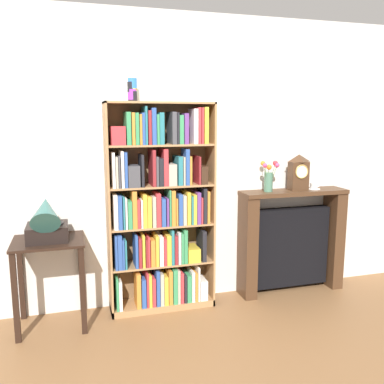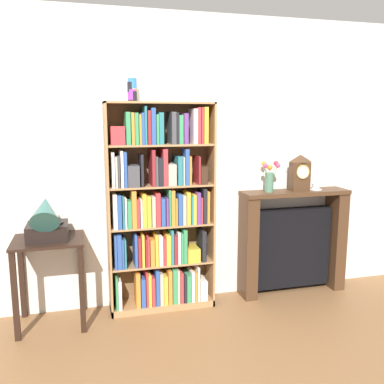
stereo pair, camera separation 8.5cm
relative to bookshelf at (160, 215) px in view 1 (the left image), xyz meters
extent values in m
cube|color=brown|center=(0.01, -0.12, -0.90)|extent=(7.98, 6.40, 0.02)
cube|color=silver|center=(0.19, 0.19, 0.45)|extent=(4.98, 0.08, 2.69)
cube|color=#A87A4C|center=(-0.46, 0.01, 0.05)|extent=(0.02, 0.28, 1.89)
cube|color=#A87A4C|center=(0.48, 0.01, 0.05)|extent=(0.02, 0.28, 1.89)
cube|color=brown|center=(0.01, 0.15, 0.05)|extent=(0.96, 0.01, 1.89)
cube|color=#A87A4C|center=(0.01, 0.01, 0.99)|extent=(0.96, 0.28, 0.02)
cube|color=#A87A4C|center=(0.01, 0.01, -0.86)|extent=(0.96, 0.28, 0.06)
cube|color=#388E56|center=(-0.42, -0.01, -0.68)|extent=(0.02, 0.23, 0.30)
cube|color=white|center=(-0.39, -0.01, -0.70)|extent=(0.03, 0.22, 0.27)
cube|color=orange|center=(-0.23, -0.03, -0.67)|extent=(0.04, 0.19, 0.32)
cube|color=#2D519E|center=(-0.18, -0.03, -0.70)|extent=(0.04, 0.19, 0.27)
cube|color=#C63338|center=(-0.15, 0.00, -0.67)|extent=(0.02, 0.24, 0.32)
cube|color=gold|center=(-0.12, -0.01, -0.68)|extent=(0.03, 0.22, 0.30)
cube|color=#C63338|center=(-0.09, -0.02, -0.70)|extent=(0.03, 0.22, 0.27)
cube|color=#2D519E|center=(-0.05, -0.01, -0.67)|extent=(0.03, 0.23, 0.33)
cube|color=#B2A893|center=(-0.02, 0.00, -0.68)|extent=(0.03, 0.24, 0.30)
cube|color=gold|center=(0.02, -0.01, -0.69)|extent=(0.04, 0.23, 0.27)
cube|color=orange|center=(0.06, -0.02, -0.67)|extent=(0.03, 0.20, 0.32)
cube|color=#388E56|center=(0.11, -0.01, -0.67)|extent=(0.04, 0.22, 0.33)
cube|color=#B2A893|center=(0.14, -0.03, -0.67)|extent=(0.02, 0.19, 0.32)
cube|color=#C63338|center=(0.17, -0.01, -0.69)|extent=(0.03, 0.23, 0.29)
cube|color=black|center=(0.20, -0.02, -0.70)|extent=(0.02, 0.21, 0.27)
cube|color=#388E56|center=(0.24, -0.02, -0.70)|extent=(0.04, 0.20, 0.26)
cube|color=white|center=(0.28, -0.02, -0.69)|extent=(0.03, 0.20, 0.29)
cube|color=orange|center=(0.31, -0.02, -0.69)|extent=(0.02, 0.20, 0.28)
cube|color=white|center=(0.33, 0.00, -0.67)|extent=(0.02, 0.24, 0.33)
cube|color=white|center=(0.38, -0.03, -0.74)|extent=(0.07, 0.19, 0.19)
cube|color=#A87A4C|center=(0.01, 0.01, -0.46)|extent=(0.92, 0.26, 0.02)
cube|color=#2D519E|center=(-0.42, -0.02, -0.30)|extent=(0.02, 0.20, 0.31)
cube|color=#2D519E|center=(-0.38, -0.01, -0.30)|extent=(0.04, 0.22, 0.31)
cube|color=#2D519E|center=(-0.35, -0.02, -0.32)|extent=(0.02, 0.21, 0.27)
cube|color=teal|center=(-0.33, -0.02, -0.32)|extent=(0.02, 0.21, 0.26)
cube|color=#2D519E|center=(-0.24, -0.03, -0.30)|extent=(0.02, 0.18, 0.30)
cube|color=maroon|center=(-0.21, 0.00, -0.32)|extent=(0.03, 0.24, 0.27)
cube|color=gold|center=(-0.18, -0.01, -0.30)|extent=(0.02, 0.22, 0.29)
cube|color=maroon|center=(-0.15, -0.03, -0.32)|extent=(0.02, 0.20, 0.25)
cube|color=#C63338|center=(-0.13, -0.03, -0.31)|extent=(0.02, 0.19, 0.27)
cube|color=orange|center=(-0.09, -0.01, -0.33)|extent=(0.04, 0.23, 0.24)
cube|color=gold|center=(-0.06, -0.03, -0.31)|extent=(0.03, 0.19, 0.28)
cube|color=white|center=(-0.02, -0.01, -0.32)|extent=(0.03, 0.22, 0.27)
cube|color=#C63338|center=(0.02, -0.01, -0.33)|extent=(0.02, 0.22, 0.25)
cube|color=gold|center=(0.05, -0.03, -0.31)|extent=(0.04, 0.19, 0.27)
cube|color=teal|center=(0.09, -0.02, -0.29)|extent=(0.02, 0.21, 0.32)
cube|color=maroon|center=(0.12, -0.02, -0.32)|extent=(0.03, 0.22, 0.27)
cube|color=white|center=(0.15, -0.01, -0.30)|extent=(0.02, 0.23, 0.29)
cube|color=#388E56|center=(0.18, -0.01, -0.31)|extent=(0.02, 0.22, 0.28)
cube|color=#388E56|center=(0.21, -0.03, -0.29)|extent=(0.03, 0.20, 0.31)
cube|color=gold|center=(0.29, -0.02, -0.39)|extent=(0.12, 0.22, 0.13)
cube|color=black|center=(0.38, -0.02, -0.31)|extent=(0.04, 0.21, 0.29)
cube|color=#A87A4C|center=(0.01, 0.01, -0.10)|extent=(0.92, 0.26, 0.02)
cube|color=white|center=(-0.41, -0.02, 0.06)|extent=(0.03, 0.21, 0.30)
cube|color=#2D519E|center=(-0.37, -0.02, 0.06)|extent=(0.04, 0.21, 0.29)
cube|color=teal|center=(-0.34, -0.01, 0.05)|extent=(0.02, 0.22, 0.29)
cube|color=white|center=(-0.32, -0.02, 0.05)|extent=(0.02, 0.20, 0.27)
cube|color=#388E56|center=(-0.29, -0.01, 0.03)|extent=(0.04, 0.23, 0.24)
cube|color=orange|center=(-0.25, -0.01, 0.08)|extent=(0.04, 0.23, 0.33)
cube|color=#C63338|center=(-0.21, -0.01, 0.04)|extent=(0.02, 0.22, 0.25)
cube|color=white|center=(-0.19, -0.02, 0.04)|extent=(0.02, 0.22, 0.25)
cube|color=gold|center=(-0.16, -0.03, 0.06)|extent=(0.03, 0.19, 0.30)
cube|color=gold|center=(-0.12, 0.00, 0.05)|extent=(0.04, 0.24, 0.27)
cube|color=#B2A893|center=(-0.08, -0.03, 0.05)|extent=(0.03, 0.20, 0.27)
cube|color=#C63338|center=(-0.04, -0.02, 0.06)|extent=(0.04, 0.21, 0.30)
cube|color=#2D519E|center=(0.01, 0.00, 0.04)|extent=(0.04, 0.24, 0.25)
cube|color=#663884|center=(0.04, -0.01, 0.04)|extent=(0.02, 0.22, 0.25)
cube|color=#388E56|center=(0.07, -0.01, 0.07)|extent=(0.02, 0.23, 0.32)
cube|color=orange|center=(0.10, -0.02, 0.07)|extent=(0.03, 0.20, 0.32)
cube|color=orange|center=(0.13, -0.03, 0.03)|extent=(0.02, 0.19, 0.25)
cube|color=#2D519E|center=(0.16, -0.01, 0.05)|extent=(0.04, 0.22, 0.28)
cube|color=#B2A893|center=(0.20, -0.01, 0.05)|extent=(0.03, 0.22, 0.27)
cube|color=gold|center=(0.24, -0.01, 0.06)|extent=(0.03, 0.22, 0.29)
cube|color=teal|center=(0.27, -0.01, 0.04)|extent=(0.02, 0.24, 0.26)
cube|color=gold|center=(0.29, -0.02, 0.05)|extent=(0.03, 0.21, 0.27)
cube|color=#663884|center=(0.33, -0.02, 0.06)|extent=(0.03, 0.20, 0.29)
cube|color=#C63338|center=(0.36, -0.03, 0.03)|extent=(0.02, 0.19, 0.24)
cube|color=black|center=(0.39, -0.01, 0.07)|extent=(0.03, 0.22, 0.32)
cube|color=orange|center=(0.42, -0.02, 0.06)|extent=(0.02, 0.22, 0.30)
cube|color=#A87A4C|center=(0.01, 0.01, 0.27)|extent=(0.92, 0.26, 0.02)
cube|color=white|center=(-0.42, -0.01, 0.42)|extent=(0.02, 0.23, 0.30)
cube|color=#B2A893|center=(-0.39, -0.01, 0.41)|extent=(0.02, 0.23, 0.26)
cube|color=#424247|center=(-0.37, 0.00, 0.41)|extent=(0.02, 0.24, 0.27)
cube|color=white|center=(-0.34, -0.01, 0.43)|extent=(0.02, 0.23, 0.31)
cube|color=#2D519E|center=(-0.31, 0.00, 0.43)|extent=(0.02, 0.24, 0.30)
cube|color=#424247|center=(-0.25, -0.04, 0.37)|extent=(0.10, 0.17, 0.19)
cube|color=black|center=(-0.17, -0.03, 0.41)|extent=(0.02, 0.20, 0.28)
cube|color=maroon|center=(-0.07, -0.01, 0.43)|extent=(0.03, 0.22, 0.32)
cube|color=#424247|center=(-0.04, -0.03, 0.40)|extent=(0.02, 0.19, 0.26)
cube|color=black|center=(-0.01, -0.03, 0.40)|extent=(0.04, 0.19, 0.24)
cube|color=#C63338|center=(0.03, 0.00, 0.44)|extent=(0.04, 0.24, 0.32)
cube|color=#B2A893|center=(0.09, -0.03, 0.37)|extent=(0.07, 0.19, 0.19)
cube|color=teal|center=(0.16, -0.01, 0.40)|extent=(0.04, 0.24, 0.25)
cube|color=#B2A893|center=(0.20, 0.00, 0.40)|extent=(0.02, 0.24, 0.25)
cube|color=#2D519E|center=(0.23, -0.03, 0.43)|extent=(0.03, 0.19, 0.32)
cube|color=orange|center=(0.25, -0.03, 0.40)|extent=(0.02, 0.20, 0.25)
cube|color=maroon|center=(0.34, -0.01, 0.40)|extent=(0.02, 0.22, 0.25)
cube|color=#382316|center=(0.38, -0.03, 0.35)|extent=(0.06, 0.19, 0.16)
cube|color=#A87A4C|center=(0.01, 0.01, 0.63)|extent=(0.92, 0.26, 0.02)
cube|color=#C63338|center=(-0.37, -0.04, 0.71)|extent=(0.12, 0.18, 0.16)
cube|color=#388E56|center=(-0.28, 0.00, 0.77)|extent=(0.04, 0.24, 0.27)
cube|color=orange|center=(-0.24, -0.01, 0.77)|extent=(0.03, 0.23, 0.27)
cube|color=#388E56|center=(-0.21, -0.01, 0.77)|extent=(0.03, 0.23, 0.27)
cube|color=orange|center=(-0.18, -0.02, 0.76)|extent=(0.02, 0.21, 0.26)
cube|color=#2D519E|center=(-0.16, -0.01, 0.77)|extent=(0.02, 0.23, 0.27)
cube|color=teal|center=(-0.13, -0.01, 0.80)|extent=(0.02, 0.23, 0.32)
cube|color=maroon|center=(-0.10, -0.03, 0.78)|extent=(0.03, 0.19, 0.29)
cube|color=#2D519E|center=(-0.07, -0.02, 0.79)|extent=(0.04, 0.21, 0.31)
cube|color=#388E56|center=(-0.03, 0.00, 0.76)|extent=(0.02, 0.24, 0.25)
cube|color=teal|center=(0.00, -0.01, 0.77)|extent=(0.04, 0.24, 0.27)
cube|color=#424247|center=(0.11, 0.00, 0.77)|extent=(0.04, 0.24, 0.28)
cube|color=black|center=(0.14, -0.01, 0.77)|extent=(0.02, 0.22, 0.27)
cube|color=#388E56|center=(0.17, 0.00, 0.76)|extent=(0.04, 0.24, 0.25)
cube|color=#663884|center=(0.22, -0.03, 0.77)|extent=(0.04, 0.19, 0.26)
cube|color=white|center=(0.30, -0.02, 0.79)|extent=(0.04, 0.21, 0.30)
cube|color=#C63338|center=(0.33, -0.03, 0.79)|extent=(0.02, 0.19, 0.32)
cube|color=#C63338|center=(0.36, -0.03, 0.79)|extent=(0.02, 0.20, 0.31)
cube|color=gold|center=(0.40, -0.03, 0.80)|extent=(0.04, 0.19, 0.32)
cylinder|color=black|center=(-0.22, 0.03, 1.04)|extent=(0.08, 0.08, 0.09)
cylinder|color=purple|center=(-0.22, 0.03, 1.06)|extent=(0.08, 0.08, 0.09)
cylinder|color=yellow|center=(-0.22, 0.03, 1.07)|extent=(0.08, 0.08, 0.09)
cylinder|color=black|center=(-0.22, 0.04, 1.09)|extent=(0.08, 0.08, 0.09)
cylinder|color=#28B2B7|center=(-0.22, 0.04, 1.10)|extent=(0.08, 0.08, 0.09)
cylinder|color=black|center=(-0.23, 0.03, 1.12)|extent=(0.08, 0.08, 0.09)
cylinder|color=orange|center=(-0.22, 0.04, 1.14)|extent=(0.08, 0.08, 0.09)
cylinder|color=blue|center=(-0.22, 0.03, 1.15)|extent=(0.08, 0.08, 0.09)
cube|color=black|center=(-0.97, -0.09, -0.14)|extent=(0.57, 0.48, 0.02)
cube|color=black|center=(-1.22, -0.30, -0.52)|extent=(0.04, 0.04, 0.74)
cube|color=black|center=(-0.71, -0.30, -0.52)|extent=(0.04, 0.04, 0.74)
cube|color=black|center=(-1.22, 0.12, -0.52)|extent=(0.04, 0.04, 0.74)
cube|color=black|center=(-0.71, 0.12, -0.52)|extent=(0.04, 0.04, 0.74)
cube|color=black|center=(-0.97, -0.09, -0.07)|extent=(0.33, 0.31, 0.13)
cylinder|color=black|center=(-0.97, -0.09, 0.01)|extent=(0.26, 0.26, 0.01)
cylinder|color=#2D605B|center=(-0.97, -0.14, 0.03)|extent=(0.03, 0.03, 0.06)
cone|color=#2D605B|center=(-0.97, -0.20, 0.14)|extent=(0.23, 0.35, 0.34)
cube|color=#472D1C|center=(1.35, 0.01, 0.14)|extent=(1.09, 0.28, 0.04)
cube|color=#472D1C|center=(0.87, 0.01, -0.39)|extent=(0.12, 0.25, 1.01)
cube|color=#472D1C|center=(1.84, 0.01, -0.39)|extent=(0.12, 0.25, 1.01)
cube|color=black|center=(1.35, 0.05, -0.44)|extent=(0.81, 0.14, 0.81)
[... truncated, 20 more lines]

